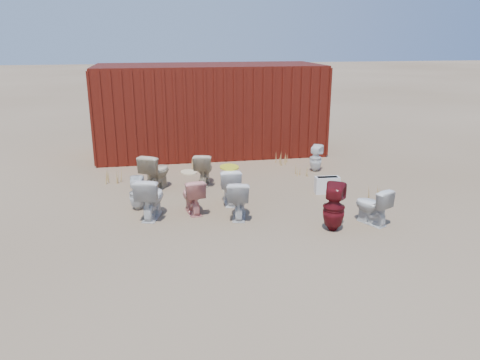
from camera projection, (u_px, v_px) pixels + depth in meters
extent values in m
plane|color=brown|center=(246.00, 219.00, 8.34)|extent=(100.00, 100.00, 0.00)
cube|color=#4E110D|center=(210.00, 109.00, 12.87)|extent=(6.00, 2.40, 2.40)
imported|color=silver|center=(151.00, 197.00, 8.32)|extent=(0.61, 0.83, 0.76)
imported|color=#DD887F|center=(192.00, 196.00, 8.56)|extent=(0.47, 0.70, 0.66)
imported|color=silver|center=(239.00, 199.00, 8.33)|extent=(0.53, 0.76, 0.70)
imported|color=#5F1015|center=(334.00, 207.00, 7.76)|extent=(0.50, 0.50, 0.81)
imported|color=silver|center=(372.00, 206.00, 8.06)|extent=(0.61, 0.73, 0.65)
imported|color=silver|center=(137.00, 193.00, 8.72)|extent=(0.30, 0.31, 0.63)
imported|color=#C1B08D|center=(204.00, 169.00, 10.22)|extent=(0.54, 0.76, 0.71)
imported|color=#C0AF8C|center=(156.00, 172.00, 9.87)|extent=(0.77, 0.87, 0.78)
imported|color=white|center=(229.00, 186.00, 9.05)|extent=(0.43, 0.72, 0.72)
imported|color=white|center=(316.00, 158.00, 11.22)|extent=(0.41, 0.41, 0.64)
ellipsoid|color=gold|center=(229.00, 167.00, 8.94)|extent=(0.36, 0.45, 0.02)
cube|color=silver|center=(327.00, 185.00, 9.67)|extent=(0.51, 0.24, 0.35)
ellipsoid|color=beige|center=(232.00, 190.00, 9.87)|extent=(0.49, 0.57, 0.02)
ellipsoid|color=beige|center=(189.00, 172.00, 11.18)|extent=(0.52, 0.57, 0.02)
cone|color=#A48041|center=(113.00, 175.00, 10.46)|extent=(0.36, 0.36, 0.32)
cone|color=#A48041|center=(232.00, 173.00, 10.68)|extent=(0.32, 0.32, 0.25)
cone|color=#A48041|center=(303.00, 170.00, 10.91)|extent=(0.36, 0.36, 0.28)
cone|color=#A48041|center=(197.00, 163.00, 11.49)|extent=(0.30, 0.30, 0.28)
cone|color=#A48041|center=(283.00, 159.00, 11.88)|extent=(0.34, 0.34, 0.28)
cone|color=#A48041|center=(376.00, 193.00, 9.31)|extent=(0.28, 0.28, 0.26)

